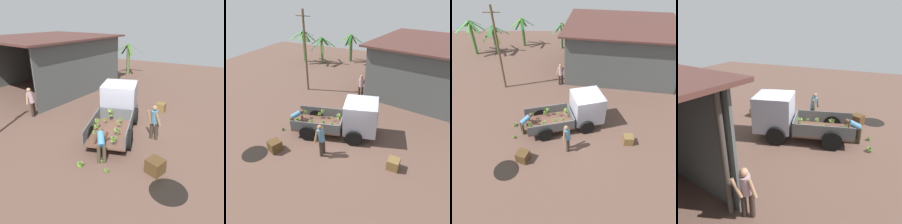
{
  "view_description": "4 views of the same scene",
  "coord_description": "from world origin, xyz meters",
  "views": [
    {
      "loc": [
        -9.38,
        -3.86,
        5.23
      ],
      "look_at": [
        -0.52,
        0.38,
        0.93
      ],
      "focal_mm": 35.0,
      "sensor_mm": 36.0,
      "label": 1
    },
    {
      "loc": [
        3.58,
        -9.01,
        7.25
      ],
      "look_at": [
        -0.86,
        0.69,
        1.05
      ],
      "focal_mm": 35.0,
      "sensor_mm": 36.0,
      "label": 2
    },
    {
      "loc": [
        -0.78,
        -9.87,
        9.0
      ],
      "look_at": [
        -0.78,
        0.13,
        1.1
      ],
      "focal_mm": 35.0,
      "sensor_mm": 36.0,
      "label": 3
    },
    {
      "loc": [
        -4.0,
        8.88,
        5.0
      ],
      "look_at": [
        -0.08,
        0.15,
        1.22
      ],
      "focal_mm": 35.0,
      "sensor_mm": 36.0,
      "label": 4
    }
  ],
  "objects": [
    {
      "name": "ground",
      "position": [
        0.0,
        0.0,
        0.0
      ],
      "size": [
        36.0,
        36.0,
        0.0
      ],
      "primitive_type": "plane",
      "color": "brown"
    },
    {
      "name": "mud_patch_0",
      "position": [
        -3.65,
        -3.15,
        0.0
      ],
      "size": [
        1.26,
        1.26,
        0.01
      ],
      "primitive_type": "cylinder",
      "color": "black",
      "rests_on": "ground"
    },
    {
      "name": "cargo_truck",
      "position": [
        0.21,
        0.37,
        1.1
      ],
      "size": [
        4.79,
        2.78,
        2.08
      ],
      "rotation": [
        0.0,
        0.0,
        0.24
      ],
      "color": "brown",
      "rests_on": "ground"
    },
    {
      "name": "warehouse_shed",
      "position": [
        4.47,
        7.66,
        2.84
      ],
      "size": [
        10.2,
        9.2,
        3.91
      ],
      "rotation": [
        0.0,
        0.0,
        -0.17
      ],
      "color": "#4A4F4E",
      "rests_on": "ground"
    },
    {
      "name": "utility_pole",
      "position": [
        -5.32,
        4.67,
        3.05
      ],
      "size": [
        1.12,
        0.15,
        5.91
      ],
      "color": "brown",
      "rests_on": "ground"
    },
    {
      "name": "banana_palm_0",
      "position": [
        -5.08,
        13.19,
        1.48
      ],
      "size": [
        2.28,
        2.45,
        2.81
      ],
      "color": "#4D6E34",
      "rests_on": "ground"
    },
    {
      "name": "banana_palm_1",
      "position": [
        -9.56,
        11.02,
        1.78
      ],
      "size": [
        2.57,
        2.62,
        3.23
      ],
      "color": "#4F813A",
      "rests_on": "ground"
    },
    {
      "name": "banana_palm_3",
      "position": [
        -1.02,
        12.48,
        1.36
      ],
      "size": [
        2.08,
        2.68,
        2.57
      ],
      "color": "#637550",
      "rests_on": "ground"
    },
    {
      "name": "banana_palm_4",
      "position": [
        -7.59,
        11.32,
        1.51
      ],
      "size": [
        2.97,
        2.77,
        2.66
      ],
      "color": "#5A7A3E",
      "rests_on": "ground"
    },
    {
      "name": "person_foreground_visitor",
      "position": [
        -0.62,
        -1.78,
        0.94
      ],
      "size": [
        0.43,
        0.7,
        1.7
      ],
      "rotation": [
        0.0,
        0.0,
        3.06
      ],
      "color": "#362C23",
      "rests_on": "ground"
    },
    {
      "name": "person_worker_loading",
      "position": [
        -3.01,
        -0.34,
        0.74
      ],
      "size": [
        0.87,
        0.78,
        1.21
      ],
      "rotation": [
        0.0,
        0.0,
        0.55
      ],
      "color": "#423929",
      "rests_on": "ground"
    },
    {
      "name": "person_bystander_near_shed",
      "position": [
        -1.04,
        5.14,
        0.93
      ],
      "size": [
        0.67,
        0.53,
        1.67
      ],
      "rotation": [
        0.0,
        0.0,
        1.91
      ],
      "color": "#342721",
      "rests_on": "ground"
    },
    {
      "name": "banana_bunch_on_ground_0",
      "position": [
        -3.66,
        -0.9,
        0.09
      ],
      "size": [
        0.2,
        0.2,
        0.17
      ],
      "color": "brown",
      "rests_on": "ground"
    },
    {
      "name": "banana_bunch_on_ground_1",
      "position": [
        -3.8,
        0.15,
        0.11
      ],
      "size": [
        0.27,
        0.28,
        0.21
      ],
      "color": "#4B4330",
      "rests_on": "ground"
    },
    {
      "name": "banana_bunch_on_ground_2",
      "position": [
        -3.19,
        -0.47,
        0.11
      ],
      "size": [
        0.25,
        0.23,
        0.2
      ],
      "color": "#433C2B",
      "rests_on": "ground"
    },
    {
      "name": "wooden_crate_0",
      "position": [
        -2.9,
        -2.49,
        0.27
      ],
      "size": [
        0.74,
        0.74,
        0.54
      ],
      "primitive_type": "cube",
      "rotation": [
        0.0,
        0.0,
        5.9
      ],
      "color": "#4C341B",
      "rests_on": "ground"
    },
    {
      "name": "wooden_crate_1",
      "position": [
        2.79,
        -1.27,
        0.25
      ],
      "size": [
        0.54,
        0.54,
        0.5
      ],
      "primitive_type": "cube",
      "rotation": [
        0.0,
        0.0,
        4.66
      ],
      "color": "brown",
      "rests_on": "ground"
    }
  ]
}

